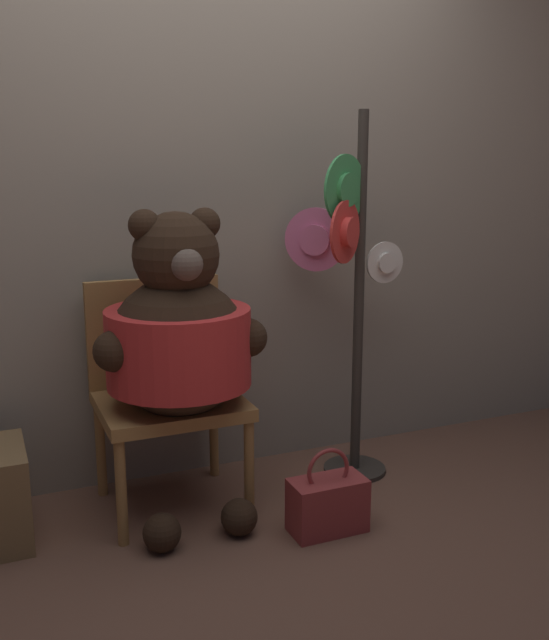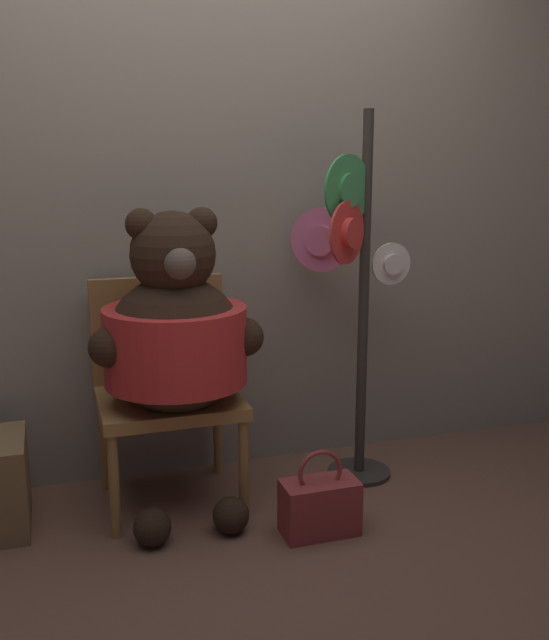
{
  "view_description": "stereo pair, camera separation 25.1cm",
  "coord_description": "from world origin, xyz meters",
  "px_view_note": "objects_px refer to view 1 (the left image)",
  "views": [
    {
      "loc": [
        -0.87,
        -2.24,
        1.37
      ],
      "look_at": [
        0.23,
        0.35,
        0.75
      ],
      "focal_mm": 40.0,
      "sensor_mm": 36.0,
      "label": 1
    },
    {
      "loc": [
        -0.63,
        -2.33,
        1.37
      ],
      "look_at": [
        0.23,
        0.35,
        0.75
      ],
      "focal_mm": 40.0,
      "sensor_mm": 36.0,
      "label": 2
    }
  ],
  "objects_px": {
    "handbag_on_ground": "(328,504)",
    "chair": "(165,384)",
    "hat_display_rack": "(348,284)",
    "teddy_bear": "(179,338)"
  },
  "relations": [
    {
      "from": "handbag_on_ground",
      "to": "chair",
      "type": "bearing_deg",
      "value": 134.01
    },
    {
      "from": "hat_display_rack",
      "to": "teddy_bear",
      "type": "bearing_deg",
      "value": -173.72
    },
    {
      "from": "teddy_bear",
      "to": "handbag_on_ground",
      "type": "distance_m",
      "value": 0.84
    },
    {
      "from": "teddy_bear",
      "to": "hat_display_rack",
      "type": "height_order",
      "value": "hat_display_rack"
    },
    {
      "from": "chair",
      "to": "teddy_bear",
      "type": "relative_size",
      "value": 0.75
    },
    {
      "from": "teddy_bear",
      "to": "handbag_on_ground",
      "type": "relative_size",
      "value": 3.62
    },
    {
      "from": "hat_display_rack",
      "to": "handbag_on_ground",
      "type": "xyz_separation_m",
      "value": [
        -0.3,
        -0.43,
        -0.75
      ]
    },
    {
      "from": "teddy_bear",
      "to": "handbag_on_ground",
      "type": "bearing_deg",
      "value": -36.19
    },
    {
      "from": "teddy_bear",
      "to": "hat_display_rack",
      "type": "xyz_separation_m",
      "value": [
        0.77,
        0.08,
        0.14
      ]
    },
    {
      "from": "chair",
      "to": "hat_display_rack",
      "type": "bearing_deg",
      "value": -5.66
    }
  ]
}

